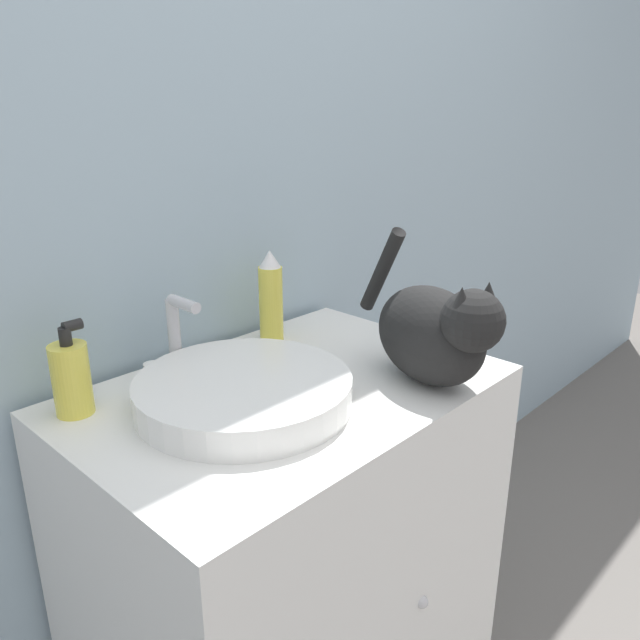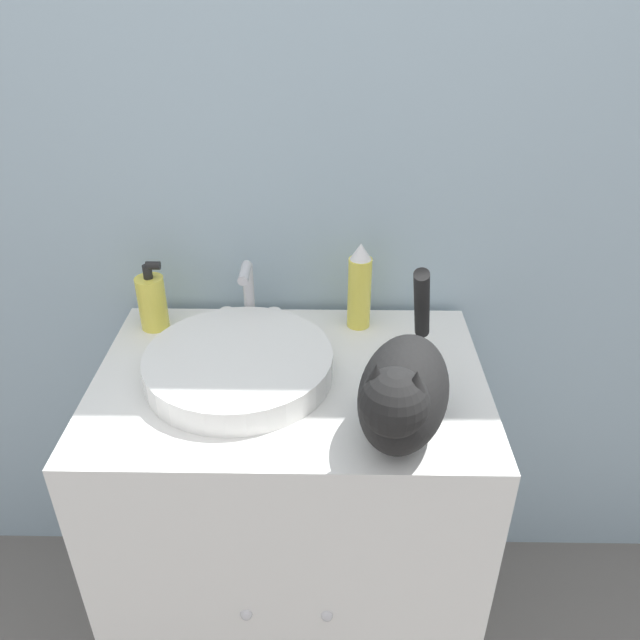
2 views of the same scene
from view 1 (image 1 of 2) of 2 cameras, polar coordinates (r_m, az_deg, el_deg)
The scene contains 7 objects.
wall_back at distance 1.28m, azimuth -13.41°, elevation 16.02°, with size 6.00×0.05×2.50m.
vanity_cabinet at distance 1.37m, azimuth -2.70°, elevation -21.89°, with size 0.77×0.55×0.82m.
sink_basin at distance 1.07m, azimuth -6.98°, elevation -6.51°, with size 0.37×0.37×0.05m.
faucet at distance 1.20m, azimuth -12.94°, elevation -1.89°, with size 0.14×0.09×0.16m.
cat at distance 1.14m, azimuth 10.53°, elevation -1.03°, with size 0.21×0.38×0.27m.
soap_bottle at distance 1.10m, azimuth -21.79°, elevation -4.90°, with size 0.06×0.06×0.16m.
spray_bottle at distance 1.33m, azimuth -4.52°, elevation 2.08°, with size 0.05×0.05×0.20m.
Camera 1 is at (-0.70, -0.49, 1.31)m, focal length 35.00 mm.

